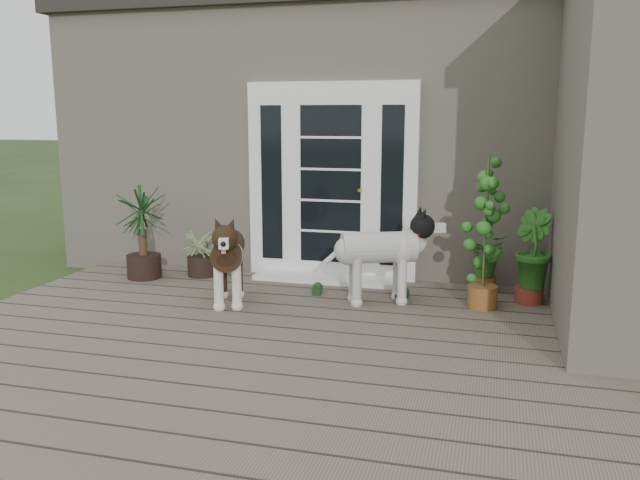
# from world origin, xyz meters

# --- Properties ---
(deck) EXTENTS (6.20, 4.60, 0.12)m
(deck) POSITION_xyz_m (0.00, 0.40, 0.06)
(deck) COLOR #6B5B4C
(deck) RESTS_ON ground
(house_main) EXTENTS (7.40, 4.00, 3.10)m
(house_main) POSITION_xyz_m (0.00, 4.65, 1.55)
(house_main) COLOR #665E54
(house_main) RESTS_ON ground
(roof_main) EXTENTS (7.60, 4.20, 0.20)m
(roof_main) POSITION_xyz_m (0.00, 4.65, 3.20)
(roof_main) COLOR #2D2826
(roof_main) RESTS_ON house_main
(door_unit) EXTENTS (1.90, 0.14, 2.15)m
(door_unit) POSITION_xyz_m (-0.20, 2.60, 1.19)
(door_unit) COLOR white
(door_unit) RESTS_ON deck
(door_step) EXTENTS (1.60, 0.40, 0.05)m
(door_step) POSITION_xyz_m (-0.20, 2.40, 0.14)
(door_step) COLOR white
(door_step) RESTS_ON deck
(brindle_dog) EXTENTS (0.69, 1.01, 0.78)m
(brindle_dog) POSITION_xyz_m (-0.88, 1.28, 0.51)
(brindle_dog) COLOR #3D2716
(brindle_dog) RESTS_ON deck
(white_dog) EXTENTS (1.04, 0.76, 0.80)m
(white_dog) POSITION_xyz_m (0.50, 1.69, 0.52)
(white_dog) COLOR white
(white_dog) RESTS_ON deck
(spider_plant) EXTENTS (0.65, 0.65, 0.60)m
(spider_plant) POSITION_xyz_m (-1.62, 2.26, 0.42)
(spider_plant) COLOR #83935A
(spider_plant) RESTS_ON deck
(yucca) EXTENTS (0.83, 0.83, 1.04)m
(yucca) POSITION_xyz_m (-2.20, 1.99, 0.64)
(yucca) COLOR black
(yucca) RESTS_ON deck
(herb_a) EXTENTS (0.55, 0.55, 0.50)m
(herb_a) POSITION_xyz_m (1.48, 2.40, 0.37)
(herb_a) COLOR #1C611B
(herb_a) RESTS_ON deck
(herb_b) EXTENTS (0.61, 0.61, 0.69)m
(herb_b) POSITION_xyz_m (1.91, 2.08, 0.46)
(herb_b) COLOR #19581F
(herb_b) RESTS_ON deck
(herb_c) EXTENTS (0.36, 0.36, 0.54)m
(herb_c) POSITION_xyz_m (2.32, 2.40, 0.39)
(herb_c) COLOR #16501B
(herb_c) RESTS_ON deck
(sapling) EXTENTS (0.48, 0.48, 1.49)m
(sapling) POSITION_xyz_m (1.48, 1.80, 0.87)
(sapling) COLOR #295919
(sapling) RESTS_ON deck
(clog_left) EXTENTS (0.17, 0.28, 0.08)m
(clog_left) POSITION_xyz_m (-0.16, 1.87, 0.16)
(clog_left) COLOR black
(clog_left) RESTS_ON deck
(clog_right) EXTENTS (0.15, 0.29, 0.08)m
(clog_right) POSITION_xyz_m (0.71, 1.90, 0.16)
(clog_right) COLOR black
(clog_right) RESTS_ON deck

